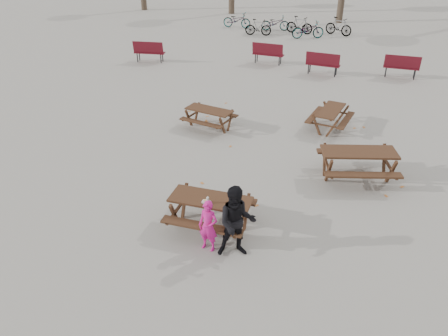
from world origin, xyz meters
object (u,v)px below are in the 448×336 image
(main_picnic_table, at_px, (211,205))
(adult, at_px, (237,222))
(picnic_table_east, at_px, (357,165))
(picnic_table_far, at_px, (330,119))
(child, at_px, (208,226))
(picnic_table_north, at_px, (209,119))
(food_tray, at_px, (206,202))
(soda_bottle, at_px, (208,201))

(main_picnic_table, height_order, adult, adult)
(adult, bearing_deg, picnic_table_east, 40.38)
(adult, bearing_deg, picnic_table_far, 60.17)
(picnic_table_east, bearing_deg, main_picnic_table, -149.06)
(child, bearing_deg, picnic_table_north, 116.97)
(main_picnic_table, xyz_separation_m, picnic_table_north, (-1.80, 5.16, -0.25))
(adult, bearing_deg, child, 161.30)
(picnic_table_north, bearing_deg, main_picnic_table, -58.46)
(child, relative_size, picnic_table_far, 0.74)
(food_tray, xyz_separation_m, child, (0.23, -0.54, -0.21))
(main_picnic_table, distance_m, picnic_table_north, 5.47)
(food_tray, bearing_deg, picnic_table_far, 72.31)
(soda_bottle, distance_m, picnic_table_north, 5.68)
(food_tray, height_order, soda_bottle, soda_bottle)
(main_picnic_table, bearing_deg, soda_bottle, -87.92)
(food_tray, height_order, picnic_table_east, picnic_table_east)
(food_tray, height_order, picnic_table_north, food_tray)
(child, relative_size, picnic_table_north, 0.75)
(child, distance_m, adult, 0.64)
(picnic_table_north, xyz_separation_m, picnic_table_far, (3.84, 1.16, 0.00))
(food_tray, distance_m, picnic_table_north, 5.65)
(child, bearing_deg, picnic_table_east, 62.25)
(picnic_table_far, bearing_deg, child, 175.44)
(picnic_table_far, bearing_deg, picnic_table_east, -152.29)
(adult, distance_m, picnic_table_east, 4.51)
(soda_bottle, xyz_separation_m, child, (0.18, -0.52, -0.26))
(food_tray, bearing_deg, child, -67.03)
(food_tray, xyz_separation_m, adult, (0.83, -0.52, 0.01))
(picnic_table_far, bearing_deg, food_tray, 172.45)
(main_picnic_table, height_order, soda_bottle, soda_bottle)
(adult, relative_size, picnic_table_far, 1.02)
(picnic_table_north, bearing_deg, adult, -53.84)
(main_picnic_table, bearing_deg, child, -75.06)
(main_picnic_table, relative_size, child, 1.54)
(main_picnic_table, distance_m, picnic_table_east, 4.41)
(picnic_table_north, bearing_deg, food_tray, -59.42)
(adult, bearing_deg, food_tray, 127.95)
(food_tray, height_order, child, child)
(child, height_order, picnic_table_far, child)
(adult, relative_size, picnic_table_east, 0.83)
(picnic_table_north, bearing_deg, soda_bottle, -59.07)
(main_picnic_table, bearing_deg, picnic_table_far, 72.11)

